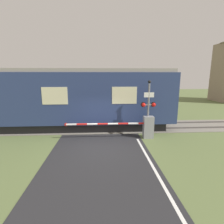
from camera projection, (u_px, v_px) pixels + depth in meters
ground_plane at (100, 147)px, 9.40m from camera, size 80.00×80.00×0.00m
track_bed at (101, 127)px, 12.96m from camera, size 36.00×3.20×0.13m
train at (61, 99)px, 12.37m from camera, size 15.76×3.11×4.21m
crossing_barrier at (142, 127)px, 10.60m from camera, size 5.33×0.44×1.36m
signal_post at (148, 106)px, 10.49m from camera, size 0.92×0.26×3.50m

